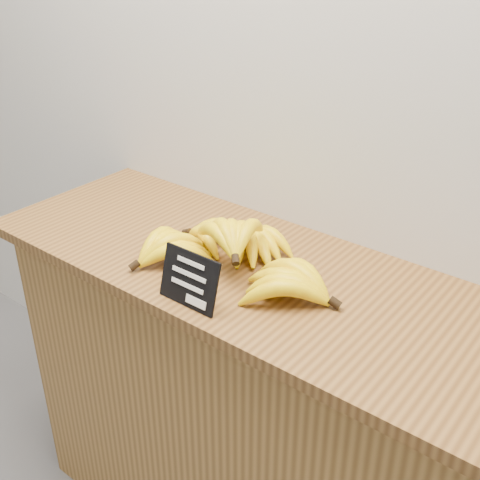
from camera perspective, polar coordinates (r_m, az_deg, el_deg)
The scene contains 4 objects.
counter at distance 1.75m, azimuth 1.06°, elevation -16.05°, with size 1.27×0.50×0.90m, color olive.
counter_top at distance 1.46m, azimuth 1.21°, elevation -2.90°, with size 1.43×0.54×0.03m, color brown.
chalkboard_sign at distance 1.29m, azimuth -4.85°, elevation -3.75°, with size 0.15×0.01×0.12m, color black.
banana_pile at distance 1.43m, azimuth -0.64°, elevation -1.00°, with size 0.56×0.37×0.12m.
Camera 1 is at (0.91, 1.75, 1.67)m, focal length 45.00 mm.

